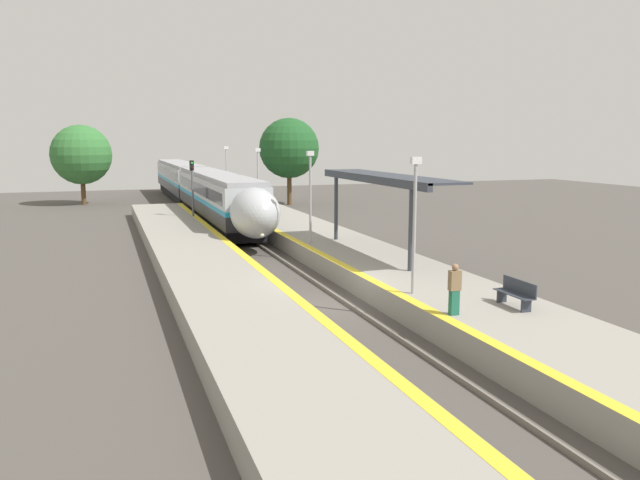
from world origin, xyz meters
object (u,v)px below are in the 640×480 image
person_waiting (454,289)px  lamppost_farthest (227,170)px  railway_signal (192,188)px  train (198,186)px  lamppost_far (258,178)px  lamppost_mid (310,190)px  lamppost_near (415,215)px  platform_bench (516,293)px

person_waiting → lamppost_farthest: (0.07, 37.18, 1.94)m
railway_signal → lamppost_farthest: 10.24m
train → lamppost_far: size_ratio=9.93×
lamppost_mid → lamppost_far: 11.44m
lamppost_mid → lamppost_farthest: same height
train → person_waiting: train is taller
lamppost_near → lamppost_far: bearing=90.0°
railway_signal → lamppost_mid: lamppost_mid is taller
platform_bench → person_waiting: size_ratio=1.05×
lamppost_farthest → person_waiting: bearing=-90.1°
train → lamppost_near: (2.28, -36.06, 1.47)m
railway_signal → lamppost_near: 25.38m
lamppost_far → lamppost_mid: bearing=-90.0°
railway_signal → train: bearing=80.1°
railway_signal → lamppost_farthest: bearing=65.7°
lamppost_mid → lamppost_far: bearing=90.0°
person_waiting → lamppost_mid: (0.07, 14.29, 1.94)m
lamppost_far → platform_bench: bearing=-84.8°
lamppost_near → lamppost_mid: bearing=90.0°
platform_bench → railway_signal: (-6.52, 27.72, 1.54)m
railway_signal → lamppost_near: size_ratio=1.01×
lamppost_near → train: bearing=93.6°
railway_signal → lamppost_far: 4.77m
train → lamppost_far: bearing=-80.2°
person_waiting → lamppost_farthest: bearing=89.9°
train → lamppost_mid: 24.76m
person_waiting → lamppost_far: 25.81m
person_waiting → lamppost_far: bearing=89.8°
train → platform_bench: train is taller
platform_bench → person_waiting: (-2.38, -0.14, 0.35)m
railway_signal → person_waiting: bearing=-81.6°
train → lamppost_near: 36.16m
railway_signal → lamppost_mid: bearing=-72.8°
platform_bench → lamppost_near: bearing=130.6°
lamppost_near → lamppost_far: same height
railway_signal → lamppost_far: size_ratio=1.01×
railway_signal → lamppost_mid: size_ratio=1.01×
person_waiting → lamppost_near: (0.07, 2.85, 1.94)m
lamppost_farthest → lamppost_near: bearing=-90.0°
lamppost_near → lamppost_mid: (0.00, 11.44, 0.00)m
train → lamppost_farthest: size_ratio=9.93×
person_waiting → railway_signal: size_ratio=0.33×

